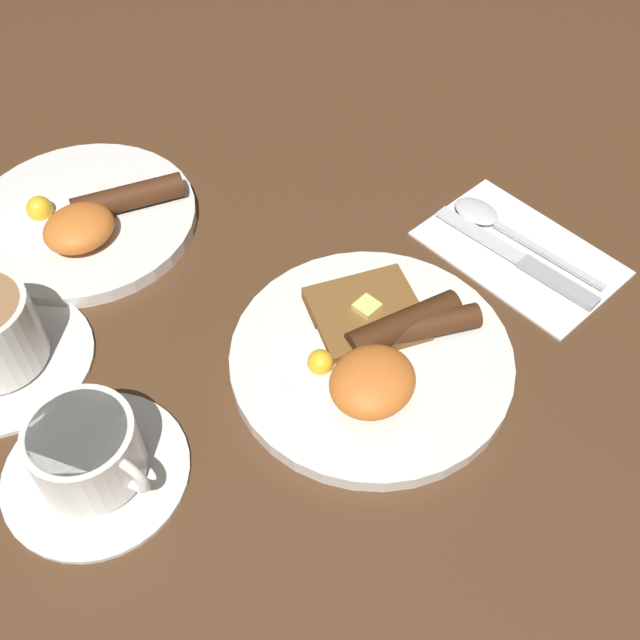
# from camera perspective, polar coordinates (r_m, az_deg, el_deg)

# --- Properties ---
(ground_plane) EXTENTS (3.00, 3.00, 0.00)m
(ground_plane) POSITION_cam_1_polar(r_m,az_deg,el_deg) (0.67, 3.88, -3.33)
(ground_plane) COLOR #4C301C
(breakfast_plate_near) EXTENTS (0.25, 0.25, 0.05)m
(breakfast_plate_near) POSITION_cam_1_polar(r_m,az_deg,el_deg) (0.66, 4.06, -2.65)
(breakfast_plate_near) COLOR silver
(breakfast_plate_near) RESTS_ON ground_plane
(breakfast_plate_far) EXTENTS (0.23, 0.23, 0.05)m
(breakfast_plate_far) POSITION_cam_1_polar(r_m,az_deg,el_deg) (0.81, -17.54, 7.37)
(breakfast_plate_far) COLOR silver
(breakfast_plate_far) RESTS_ON ground_plane
(teacup_near) EXTENTS (0.15, 0.15, 0.07)m
(teacup_near) POSITION_cam_1_polar(r_m,az_deg,el_deg) (0.62, -17.15, -9.93)
(teacup_near) COLOR silver
(teacup_near) RESTS_ON ground_plane
(napkin) EXTENTS (0.14, 0.20, 0.01)m
(napkin) POSITION_cam_1_polar(r_m,az_deg,el_deg) (0.78, 14.97, 5.02)
(napkin) COLOR white
(napkin) RESTS_ON ground_plane
(knife) EXTENTS (0.02, 0.19, 0.01)m
(knife) POSITION_cam_1_polar(r_m,az_deg,el_deg) (0.77, 15.22, 4.37)
(knife) COLOR silver
(knife) RESTS_ON napkin
(spoon) EXTENTS (0.04, 0.18, 0.01)m
(spoon) POSITION_cam_1_polar(r_m,az_deg,el_deg) (0.80, 12.87, 7.45)
(spoon) COLOR silver
(spoon) RESTS_ON napkin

